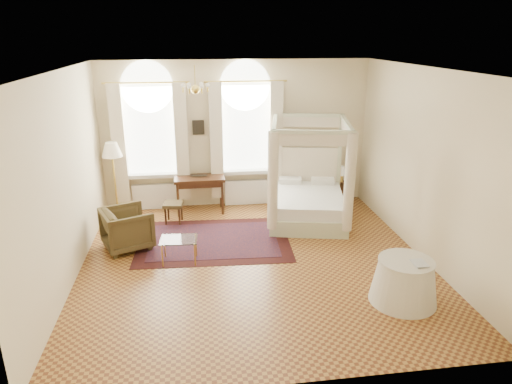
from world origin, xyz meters
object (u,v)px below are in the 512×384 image
nightstand (335,192)px  writing_desk (200,182)px  armchair (127,229)px  side_table (404,281)px  stool (173,206)px  floor_lamp (112,153)px  canopy_bed (308,199)px  coffee_table (179,241)px

nightstand → writing_desk: bearing=-177.3°
nightstand → armchair: armchair is taller
side_table → nightstand: bearing=86.4°
writing_desk → armchair: 2.18m
stool → floor_lamp: (-1.24, 0.59, 1.04)m
armchair → side_table: armchair is taller
floor_lamp → canopy_bed: bearing=-11.8°
writing_desk → stool: writing_desk is taller
coffee_table → floor_lamp: bearing=120.1°
writing_desk → floor_lamp: 1.95m
armchair → nightstand: bearing=-91.0°
canopy_bed → nightstand: canopy_bed is taller
armchair → side_table: (4.31, -2.44, -0.05)m
writing_desk → stool: (-0.58, -0.53, -0.33)m
canopy_bed → writing_desk: (-2.27, 0.80, 0.22)m
canopy_bed → floor_lamp: 4.28m
nightstand → coffee_table: size_ratio=0.82×
coffee_table → side_table: bearing=-27.4°
nightstand → stool: size_ratio=1.23×
stool → coffee_table: stool is taller
floor_lamp → writing_desk: bearing=-1.8°
floor_lamp → side_table: (4.74, -4.14, -1.08)m
nightstand → coffee_table: bearing=-145.3°
writing_desk → stool: 0.85m
nightstand → floor_lamp: floor_lamp is taller
nightstand → stool: 3.83m
coffee_table → stool: bearing=94.8°
stool → floor_lamp: floor_lamp is taller
nightstand → floor_lamp: 5.13m
nightstand → writing_desk: size_ratio=0.50×
writing_desk → coffee_table: size_ratio=1.65×
side_table → stool: bearing=134.6°
stool → side_table: size_ratio=0.45×
armchair → floor_lamp: size_ratio=0.52×
armchair → writing_desk: bearing=-62.6°
nightstand → armchair: 4.92m
nightstand → stool: nightstand is taller
canopy_bed → writing_desk: 2.41m
canopy_bed → side_table: canopy_bed is taller
coffee_table → floor_lamp: 2.96m
nightstand → side_table: 4.24m
coffee_table → writing_desk: bearing=79.7°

